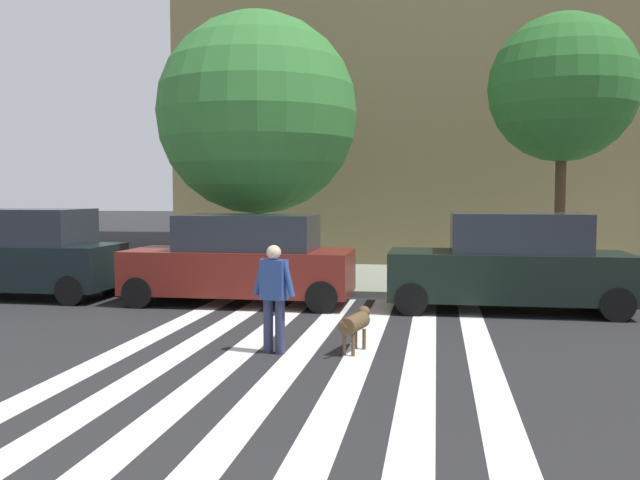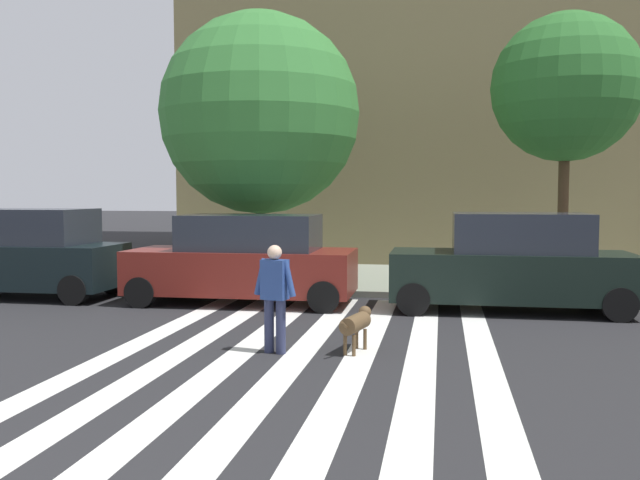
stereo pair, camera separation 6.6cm
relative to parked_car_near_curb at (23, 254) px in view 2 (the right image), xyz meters
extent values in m
plane|color=#232326|center=(6.22, -5.18, -1.00)|extent=(160.00, 160.00, 0.00)
cube|color=gray|center=(6.22, 4.26, -0.93)|extent=(80.00, 6.00, 0.15)
cube|color=silver|center=(4.82, -5.18, -1.00)|extent=(0.45, 12.29, 0.01)
cube|color=silver|center=(5.72, -5.18, -1.00)|extent=(0.45, 12.29, 0.01)
cube|color=silver|center=(6.62, -5.18, -1.00)|extent=(0.45, 12.29, 0.01)
cube|color=silver|center=(7.52, -5.18, -1.00)|extent=(0.45, 12.29, 0.01)
cube|color=silver|center=(8.42, -5.18, -1.00)|extent=(0.45, 12.29, 0.01)
cube|color=silver|center=(9.32, -5.18, -1.00)|extent=(0.45, 12.29, 0.01)
cube|color=silver|center=(10.22, -5.18, -1.00)|extent=(0.45, 12.29, 0.01)
cube|color=black|center=(-0.06, 0.00, -0.26)|extent=(4.63, 1.97, 0.99)
cube|color=#232833|center=(0.13, 0.00, 0.65)|extent=(2.86, 1.72, 0.81)
cylinder|color=black|center=(1.78, -0.87, -0.67)|extent=(0.66, 0.22, 0.66)
cylinder|color=black|center=(1.77, 0.90, -0.67)|extent=(0.66, 0.22, 0.66)
cube|color=maroon|center=(5.30, 0.00, -0.29)|extent=(4.91, 2.02, 0.94)
cube|color=#232833|center=(5.50, 0.00, 0.56)|extent=(2.92, 1.76, 0.77)
cylinder|color=black|center=(3.35, -0.93, -0.67)|extent=(0.66, 0.23, 0.66)
cylinder|color=black|center=(3.33, 0.88, -0.67)|extent=(0.66, 0.23, 0.66)
cylinder|color=black|center=(7.27, -0.88, -0.67)|extent=(0.66, 0.23, 0.66)
cylinder|color=black|center=(7.25, 0.93, -0.67)|extent=(0.66, 0.23, 0.66)
cube|color=black|center=(10.98, 0.00, -0.27)|extent=(4.82, 1.88, 0.97)
cube|color=#232833|center=(11.17, 0.00, 0.61)|extent=(2.68, 1.64, 0.79)
cylinder|color=black|center=(9.06, -0.85, -0.67)|extent=(0.66, 0.23, 0.66)
cylinder|color=black|center=(9.05, 0.82, -0.67)|extent=(0.66, 0.23, 0.66)
cylinder|color=black|center=(12.90, -0.82, -0.67)|extent=(0.66, 0.23, 0.66)
cylinder|color=black|center=(12.89, 0.85, -0.67)|extent=(0.66, 0.23, 0.66)
cylinder|color=#4C3823|center=(5.09, 2.35, 0.58)|extent=(0.25, 0.25, 2.87)
sphere|color=#337533|center=(5.09, 2.35, 3.39)|extent=(5.00, 5.00, 5.00)
cylinder|color=#4C3823|center=(12.43, 2.67, 1.04)|extent=(0.25, 0.25, 3.79)
sphere|color=#286628|center=(12.43, 2.67, 3.89)|extent=(3.48, 3.48, 3.48)
cylinder|color=#282D4C|center=(7.04, -4.35, -0.59)|extent=(0.18, 0.18, 0.82)
cylinder|color=#282D4C|center=(7.23, -4.40, -0.59)|extent=(0.18, 0.18, 0.82)
cube|color=navy|center=(7.13, -4.38, 0.12)|extent=(0.43, 0.32, 0.60)
cylinder|color=navy|center=(6.90, -4.32, 0.15)|extent=(0.24, 0.14, 0.57)
cylinder|color=navy|center=(7.37, -4.43, 0.15)|extent=(0.24, 0.14, 0.57)
sphere|color=beige|center=(7.13, -4.38, 0.53)|extent=(0.27, 0.27, 0.22)
cylinder|color=brown|center=(8.33, -4.13, -0.55)|extent=(0.42, 0.72, 0.26)
sphere|color=brown|center=(8.43, -3.72, -0.45)|extent=(0.24, 0.24, 0.20)
cylinder|color=brown|center=(8.22, -4.55, -0.50)|extent=(0.09, 0.24, 0.16)
cylinder|color=brown|center=(8.31, -3.88, -0.84)|extent=(0.07, 0.07, 0.32)
cylinder|color=brown|center=(8.45, -3.92, -0.84)|extent=(0.07, 0.07, 0.32)
cylinder|color=brown|center=(8.20, -4.34, -0.84)|extent=(0.07, 0.07, 0.32)
cylinder|color=brown|center=(8.34, -4.38, -0.84)|extent=(0.07, 0.07, 0.32)
camera|label=1|loc=(9.53, -14.19, 1.40)|focal=37.94mm
camera|label=2|loc=(9.60, -14.18, 1.40)|focal=37.94mm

